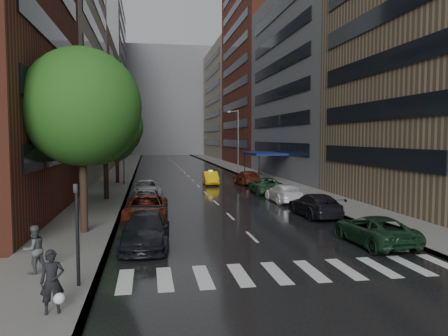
# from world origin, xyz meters

# --- Properties ---
(ground) EXTENTS (220.00, 220.00, 0.00)m
(ground) POSITION_xyz_m (0.00, 0.00, 0.00)
(ground) COLOR gray
(ground) RESTS_ON ground
(road) EXTENTS (14.00, 140.00, 0.01)m
(road) POSITION_xyz_m (0.00, 50.00, 0.01)
(road) COLOR black
(road) RESTS_ON ground
(sidewalk_left) EXTENTS (4.00, 140.00, 0.15)m
(sidewalk_left) POSITION_xyz_m (-9.00, 50.00, 0.07)
(sidewalk_left) COLOR gray
(sidewalk_left) RESTS_ON ground
(sidewalk_right) EXTENTS (4.00, 140.00, 0.15)m
(sidewalk_right) POSITION_xyz_m (9.00, 50.00, 0.07)
(sidewalk_right) COLOR gray
(sidewalk_right) RESTS_ON ground
(crosswalk) EXTENTS (13.15, 2.80, 0.01)m
(crosswalk) POSITION_xyz_m (0.20, -2.00, 0.01)
(crosswalk) COLOR silver
(crosswalk) RESTS_ON ground
(buildings_left) EXTENTS (8.00, 108.00, 38.00)m
(buildings_left) POSITION_xyz_m (-15.00, 58.79, 15.99)
(buildings_left) COLOR maroon
(buildings_left) RESTS_ON ground
(buildings_right) EXTENTS (8.05, 109.10, 36.00)m
(buildings_right) POSITION_xyz_m (15.00, 56.70, 15.03)
(buildings_right) COLOR #937A5B
(buildings_right) RESTS_ON ground
(building_far) EXTENTS (40.00, 14.00, 32.00)m
(building_far) POSITION_xyz_m (0.00, 118.00, 16.00)
(building_far) COLOR slate
(building_far) RESTS_ON ground
(tree_near) EXTENTS (6.14, 6.14, 9.79)m
(tree_near) POSITION_xyz_m (-8.60, 6.05, 6.70)
(tree_near) COLOR #382619
(tree_near) RESTS_ON ground
(tree_mid) EXTENTS (5.36, 5.36, 8.54)m
(tree_mid) POSITION_xyz_m (-8.60, 18.65, 5.85)
(tree_mid) COLOR #382619
(tree_mid) RESTS_ON ground
(tree_far) EXTENTS (5.82, 5.82, 9.28)m
(tree_far) POSITION_xyz_m (-8.60, 31.81, 6.35)
(tree_far) COLOR #382619
(tree_far) RESTS_ON ground
(taxi) EXTENTS (1.70, 4.38, 1.42)m
(taxi) POSITION_xyz_m (1.49, 29.45, 0.71)
(taxi) COLOR yellow
(taxi) RESTS_ON ground
(parked_cars_left) EXTENTS (2.91, 23.16, 1.57)m
(parked_cars_left) POSITION_xyz_m (-5.40, 11.39, 0.75)
(parked_cars_left) COLOR black
(parked_cars_left) RESTS_ON ground
(parked_cars_right) EXTENTS (2.66, 32.50, 1.52)m
(parked_cars_right) POSITION_xyz_m (5.40, 15.29, 0.74)
(parked_cars_right) COLOR #152F1D
(parked_cars_right) RESTS_ON ground
(ped_bag_walker) EXTENTS (0.74, 0.56, 1.83)m
(ped_bag_walker) POSITION_xyz_m (-7.95, -4.91, 1.04)
(ped_bag_walker) COLOR black
(ped_bag_walker) RESTS_ON sidewalk_left
(ped_black_umbrella) EXTENTS (1.09, 1.08, 2.09)m
(ped_black_umbrella) POSITION_xyz_m (-9.41, -0.91, 1.38)
(ped_black_umbrella) COLOR #4E4F54
(ped_black_umbrella) RESTS_ON sidewalk_left
(traffic_light) EXTENTS (0.18, 0.15, 3.45)m
(traffic_light) POSITION_xyz_m (-7.60, -2.61, 2.23)
(traffic_light) COLOR black
(traffic_light) RESTS_ON sidewalk_left
(street_lamp_left) EXTENTS (1.74, 0.22, 9.00)m
(street_lamp_left) POSITION_xyz_m (-7.72, 30.00, 4.89)
(street_lamp_left) COLOR gray
(street_lamp_left) RESTS_ON sidewalk_left
(street_lamp_right) EXTENTS (1.74, 0.22, 9.00)m
(street_lamp_right) POSITION_xyz_m (7.72, 45.00, 4.89)
(street_lamp_right) COLOR gray
(street_lamp_right) RESTS_ON sidewalk_right
(awning) EXTENTS (4.00, 8.00, 3.12)m
(awning) POSITION_xyz_m (8.98, 35.00, 3.13)
(awning) COLOR navy
(awning) RESTS_ON sidewalk_right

